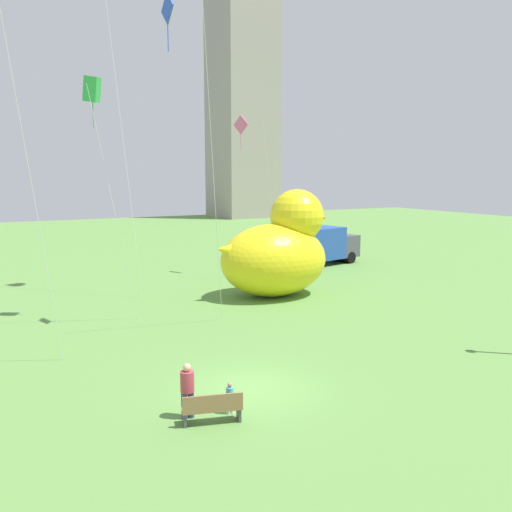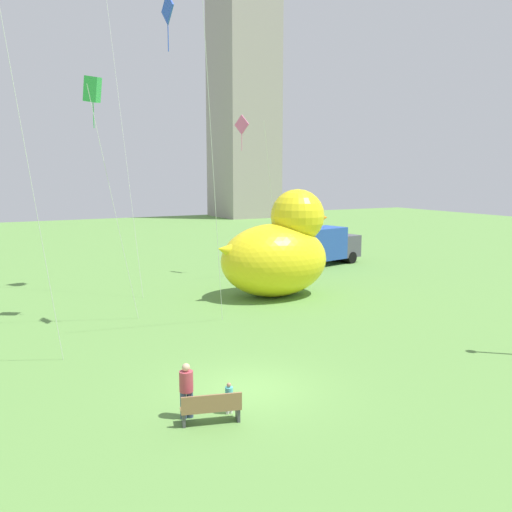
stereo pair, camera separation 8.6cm
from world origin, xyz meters
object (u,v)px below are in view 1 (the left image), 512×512
object	(u,v)px
box_truck	(323,246)
kite_green	(92,91)
kite_blue	(172,27)
kite_pink	(243,131)
park_bench	(212,408)
person_adult	(187,388)
giant_inflatable_duck	(278,251)
person_child	(230,397)

from	to	relation	value
box_truck	kite_green	xyz separation A→B (m)	(-18.58, -8.30, 9.15)
kite_blue	kite_pink	size ratio (longest dim) A/B	1.33
kite_green	park_bench	bearing A→B (deg)	-89.05
person_adult	giant_inflatable_duck	distance (m)	16.34
giant_inflatable_duck	kite_blue	size ratio (longest dim) A/B	0.51
giant_inflatable_duck	person_child	bearing A→B (deg)	-125.50
kite_pink	person_child	bearing A→B (deg)	-118.03
giant_inflatable_duck	box_truck	distance (m)	11.48
park_bench	kite_green	bearing A→B (deg)	90.95
park_bench	kite_green	xyz separation A→B (m)	(-0.21, 12.56, 10.11)
box_truck	kite_green	distance (m)	22.31
person_adult	person_child	world-z (taller)	person_adult
kite_blue	kite_pink	distance (m)	13.89
person_adult	kite_pink	size ratio (longest dim) A/B	0.15
park_bench	kite_blue	size ratio (longest dim) A/B	0.12
person_adult	person_child	bearing A→B (deg)	-14.58
giant_inflatable_duck	kite_pink	bearing A→B (deg)	79.98
park_bench	box_truck	bearing A→B (deg)	48.63
person_adult	park_bench	bearing A→B (deg)	-55.77
person_adult	person_child	distance (m)	1.29
box_truck	kite_pink	world-z (taller)	kite_pink
person_child	giant_inflatable_duck	size ratio (longest dim) A/B	0.13
giant_inflatable_duck	kite_blue	bearing A→B (deg)	-152.37
box_truck	giant_inflatable_duck	bearing A→B (deg)	-137.99
person_adult	kite_green	bearing A→B (deg)	88.76
person_child	box_truck	xyz separation A→B (m)	(17.64, 20.48, 0.92)
person_child	kite_blue	xyz separation A→B (m)	(1.73, 8.95, 12.40)
park_bench	kite_pink	world-z (taller)	kite_pink
box_truck	kite_blue	distance (m)	22.76
park_bench	person_child	xyz separation A→B (m)	(0.72, 0.38, 0.04)
giant_inflatable_duck	kite_blue	world-z (taller)	kite_blue
box_truck	kite_pink	distance (m)	11.06
park_bench	kite_pink	size ratio (longest dim) A/B	0.16
person_adult	giant_inflatable_duck	size ratio (longest dim) A/B	0.22
person_child	kite_blue	world-z (taller)	kite_blue
park_bench	box_truck	distance (m)	27.81
person_child	giant_inflatable_duck	bearing A→B (deg)	54.50
kite_blue	kite_green	size ratio (longest dim) A/B	1.27
person_adult	person_child	xyz separation A→B (m)	(1.19, -0.31, -0.38)
kite_green	kite_blue	bearing A→B (deg)	-50.49
park_bench	kite_green	distance (m)	16.12
person_adult	box_truck	xyz separation A→B (m)	(18.83, 20.17, 0.55)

